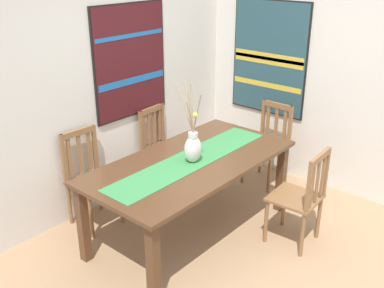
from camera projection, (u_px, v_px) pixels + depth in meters
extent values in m
cube|color=#A37F5B|center=(249.00, 267.00, 3.89)|extent=(6.40, 6.40, 0.03)
cube|color=silver|center=(100.00, 78.00, 4.48)|extent=(6.40, 0.12, 2.70)
cube|color=silver|center=(356.00, 73.00, 4.66)|extent=(0.12, 6.40, 2.70)
cube|color=#51331E|center=(191.00, 162.00, 4.07)|extent=(2.01, 1.01, 0.03)
cube|color=#51331E|center=(153.00, 265.00, 3.32)|extent=(0.08, 0.08, 0.73)
cube|color=#51331E|center=(281.00, 178.00, 4.61)|extent=(0.08, 0.08, 0.73)
cube|color=#51331E|center=(83.00, 224.00, 3.83)|extent=(0.08, 0.08, 0.73)
cube|color=#51331E|center=(216.00, 156.00, 5.12)|extent=(0.08, 0.08, 0.73)
cube|color=#388447|center=(191.00, 160.00, 4.06)|extent=(1.85, 0.36, 0.01)
ellipsoid|color=silver|center=(193.00, 149.00, 3.98)|extent=(0.17, 0.15, 0.25)
cylinder|color=silver|center=(193.00, 135.00, 3.93)|extent=(0.09, 0.09, 0.05)
cylinder|color=#997F5B|center=(192.00, 108.00, 3.87)|extent=(0.06, 0.08, 0.42)
cylinder|color=#997F5B|center=(196.00, 117.00, 3.86)|extent=(0.05, 0.05, 0.28)
cylinder|color=#997F5B|center=(190.00, 118.00, 3.84)|extent=(0.07, 0.03, 0.29)
cylinder|color=#997F5B|center=(197.00, 114.00, 3.80)|extent=(0.04, 0.12, 0.37)
cylinder|color=#997F5B|center=(190.00, 113.00, 3.83)|extent=(0.05, 0.02, 0.37)
cylinder|color=#997F5B|center=(189.00, 105.00, 3.92)|extent=(0.11, 0.19, 0.44)
cylinder|color=#997F5B|center=(184.00, 107.00, 3.90)|extent=(0.02, 0.22, 0.42)
sphere|color=#E5CC4C|center=(195.00, 115.00, 3.80)|extent=(0.05, 0.05, 0.05)
cube|color=brown|center=(94.00, 183.00, 4.34)|extent=(0.44, 0.44, 0.03)
cylinder|color=brown|center=(121.00, 203.00, 4.44)|extent=(0.04, 0.04, 0.44)
cylinder|color=brown|center=(91.00, 217.00, 4.20)|extent=(0.04, 0.04, 0.44)
cylinder|color=brown|center=(100.00, 191.00, 4.66)|extent=(0.04, 0.04, 0.44)
cylinder|color=brown|center=(70.00, 204.00, 4.42)|extent=(0.04, 0.04, 0.44)
cube|color=brown|center=(95.00, 148.00, 4.48)|extent=(0.04, 0.04, 0.49)
cube|color=brown|center=(64.00, 159.00, 4.24)|extent=(0.04, 0.04, 0.49)
cube|color=brown|center=(78.00, 133.00, 4.28)|extent=(0.38, 0.05, 0.06)
cube|color=brown|center=(90.00, 151.00, 4.44)|extent=(0.04, 0.02, 0.40)
cube|color=brown|center=(80.00, 154.00, 4.36)|extent=(0.04, 0.02, 0.40)
cube|color=brown|center=(70.00, 158.00, 4.29)|extent=(0.04, 0.02, 0.40)
cube|color=brown|center=(266.00, 147.00, 5.14)|extent=(0.43, 0.43, 0.03)
cylinder|color=brown|center=(269.00, 175.00, 5.00)|extent=(0.04, 0.04, 0.44)
cylinder|color=brown|center=(243.00, 166.00, 5.22)|extent=(0.04, 0.04, 0.44)
cylinder|color=brown|center=(286.00, 165.00, 5.24)|extent=(0.04, 0.04, 0.44)
cylinder|color=brown|center=(260.00, 156.00, 5.46)|extent=(0.04, 0.04, 0.44)
cube|color=brown|center=(290.00, 126.00, 5.06)|extent=(0.04, 0.04, 0.47)
cube|color=brown|center=(263.00, 119.00, 5.28)|extent=(0.04, 0.04, 0.47)
cube|color=brown|center=(278.00, 105.00, 5.09)|extent=(0.04, 0.38, 0.06)
cube|color=brown|center=(285.00, 126.00, 5.11)|extent=(0.02, 0.04, 0.38)
cube|color=brown|center=(276.00, 124.00, 5.18)|extent=(0.02, 0.04, 0.38)
cube|color=brown|center=(268.00, 121.00, 5.25)|extent=(0.02, 0.04, 0.38)
cube|color=brown|center=(165.00, 150.00, 5.06)|extent=(0.45, 0.45, 0.03)
cylinder|color=brown|center=(188.00, 167.00, 5.18)|extent=(0.04, 0.04, 0.44)
cylinder|color=brown|center=(168.00, 179.00, 4.92)|extent=(0.04, 0.04, 0.44)
cylinder|color=brown|center=(164.00, 159.00, 5.38)|extent=(0.04, 0.04, 0.44)
cylinder|color=brown|center=(144.00, 170.00, 5.11)|extent=(0.04, 0.04, 0.44)
cube|color=brown|center=(162.00, 122.00, 5.20)|extent=(0.04, 0.04, 0.46)
cube|color=brown|center=(141.00, 131.00, 4.93)|extent=(0.04, 0.04, 0.46)
cube|color=brown|center=(151.00, 110.00, 4.99)|extent=(0.38, 0.06, 0.06)
cube|color=brown|center=(160.00, 124.00, 5.17)|extent=(0.04, 0.02, 0.37)
cube|color=brown|center=(155.00, 127.00, 5.11)|extent=(0.04, 0.02, 0.37)
cube|color=brown|center=(149.00, 129.00, 5.04)|extent=(0.04, 0.02, 0.37)
cube|color=brown|center=(144.00, 131.00, 4.97)|extent=(0.04, 0.02, 0.37)
cube|color=brown|center=(295.00, 198.00, 4.07)|extent=(0.44, 0.44, 0.03)
cylinder|color=brown|center=(266.00, 221.00, 4.13)|extent=(0.04, 0.04, 0.44)
cylinder|color=brown|center=(284.00, 205.00, 4.40)|extent=(0.04, 0.04, 0.44)
cylinder|color=brown|center=(302.00, 235.00, 3.93)|extent=(0.04, 0.04, 0.44)
cylinder|color=brown|center=(319.00, 217.00, 4.20)|extent=(0.04, 0.04, 0.44)
cube|color=brown|center=(309.00, 187.00, 3.74)|extent=(0.04, 0.04, 0.48)
cube|color=brown|center=(326.00, 172.00, 4.00)|extent=(0.04, 0.04, 0.48)
cube|color=brown|center=(320.00, 157.00, 3.79)|extent=(0.38, 0.05, 0.06)
cube|color=brown|center=(312.00, 186.00, 3.79)|extent=(0.04, 0.02, 0.39)
cube|color=brown|center=(318.00, 181.00, 3.88)|extent=(0.04, 0.02, 0.39)
cube|color=brown|center=(323.00, 176.00, 3.96)|extent=(0.04, 0.02, 0.39)
cube|color=black|center=(130.00, 61.00, 4.64)|extent=(0.96, 0.04, 1.17)
cube|color=#471419|center=(131.00, 62.00, 4.62)|extent=(0.93, 0.01, 1.14)
cube|color=#1E60A8|center=(130.00, 36.00, 4.52)|extent=(0.90, 0.00, 0.04)
cube|color=#1E60A8|center=(133.00, 81.00, 4.70)|extent=(0.90, 0.00, 0.07)
cube|color=black|center=(269.00, 58.00, 5.21)|extent=(0.04, 0.97, 1.31)
cube|color=#284C56|center=(268.00, 58.00, 5.20)|extent=(0.01, 0.94, 1.28)
cube|color=gold|center=(268.00, 57.00, 5.18)|extent=(0.00, 0.91, 0.08)
cube|color=gold|center=(268.00, 61.00, 5.20)|extent=(0.00, 0.91, 0.09)
cube|color=gold|center=(266.00, 85.00, 5.32)|extent=(0.00, 0.91, 0.06)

